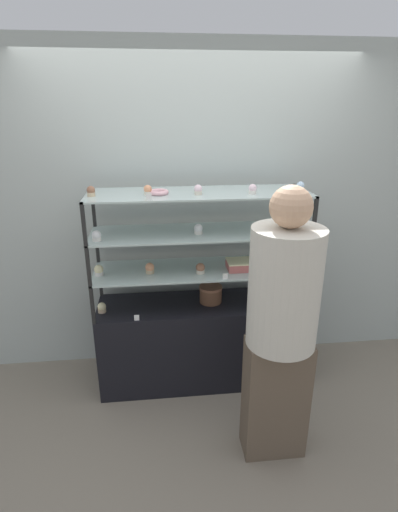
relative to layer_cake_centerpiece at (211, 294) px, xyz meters
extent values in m
plane|color=gray|center=(-0.09, -0.01, -0.76)|extent=(20.00, 20.00, 0.00)
cube|color=#A8B2AD|center=(-0.09, 0.37, 0.54)|extent=(8.00, 0.05, 2.60)
cube|color=black|center=(-0.09, -0.01, -0.41)|extent=(1.56, 0.48, 0.69)
cube|color=black|center=(-0.86, 0.21, 0.08)|extent=(0.02, 0.02, 0.29)
cube|color=black|center=(0.68, 0.21, 0.08)|extent=(0.02, 0.02, 0.29)
cube|color=black|center=(-0.86, -0.24, 0.08)|extent=(0.02, 0.02, 0.29)
cube|color=black|center=(0.68, -0.24, 0.08)|extent=(0.02, 0.02, 0.29)
cube|color=#B2C6C1|center=(-0.09, -0.01, 0.22)|extent=(1.56, 0.48, 0.01)
cube|color=black|center=(-0.86, 0.21, 0.37)|extent=(0.02, 0.02, 0.29)
cube|color=black|center=(0.68, 0.21, 0.37)|extent=(0.02, 0.02, 0.29)
cube|color=black|center=(-0.86, -0.24, 0.37)|extent=(0.02, 0.02, 0.29)
cube|color=black|center=(0.68, -0.24, 0.37)|extent=(0.02, 0.02, 0.29)
cube|color=#B2C6C1|center=(-0.09, -0.01, 0.51)|extent=(1.56, 0.48, 0.01)
cube|color=black|center=(-0.86, 0.21, 0.66)|extent=(0.02, 0.02, 0.29)
cube|color=black|center=(0.68, 0.21, 0.66)|extent=(0.02, 0.02, 0.29)
cube|color=black|center=(-0.86, -0.24, 0.66)|extent=(0.02, 0.02, 0.29)
cube|color=black|center=(0.68, -0.24, 0.66)|extent=(0.02, 0.02, 0.29)
cube|color=#B2C6C1|center=(-0.09, -0.01, 0.80)|extent=(1.56, 0.48, 0.01)
cylinder|color=brown|center=(0.00, 0.00, -0.01)|extent=(0.17, 0.17, 0.11)
cylinder|color=#8C5B42|center=(0.00, 0.00, 0.06)|extent=(0.18, 0.18, 0.02)
cube|color=#C66660|center=(0.21, -0.05, 0.25)|extent=(0.18, 0.17, 0.06)
cube|color=#F4EAB2|center=(0.21, -0.05, 0.29)|extent=(0.19, 0.17, 0.01)
cylinder|color=#CCB28C|center=(-0.83, -0.08, -0.05)|extent=(0.06, 0.06, 0.03)
sphere|color=#F4EAB2|center=(-0.83, -0.08, -0.02)|extent=(0.06, 0.06, 0.06)
cylinder|color=white|center=(0.64, -0.10, -0.05)|extent=(0.06, 0.06, 0.03)
sphere|color=white|center=(0.64, -0.10, -0.02)|extent=(0.06, 0.06, 0.06)
cube|color=white|center=(-0.57, -0.23, -0.05)|extent=(0.04, 0.00, 0.04)
cylinder|color=white|center=(-0.82, -0.06, 0.24)|extent=(0.06, 0.06, 0.03)
sphere|color=#F4EAB2|center=(-0.82, -0.06, 0.27)|extent=(0.07, 0.07, 0.07)
cylinder|color=#CCB28C|center=(-0.46, -0.06, 0.24)|extent=(0.06, 0.06, 0.03)
sphere|color=#E5996B|center=(-0.46, -0.06, 0.27)|extent=(0.07, 0.07, 0.07)
cylinder|color=beige|center=(-0.09, -0.10, 0.24)|extent=(0.06, 0.06, 0.03)
sphere|color=#8C5B42|center=(-0.09, -0.10, 0.27)|extent=(0.07, 0.07, 0.07)
cylinder|color=#CCB28C|center=(0.64, -0.12, 0.24)|extent=(0.06, 0.06, 0.03)
sphere|color=white|center=(0.64, -0.12, 0.27)|extent=(0.07, 0.07, 0.07)
cube|color=white|center=(0.07, -0.23, 0.24)|extent=(0.04, 0.00, 0.04)
cylinder|color=white|center=(-0.80, -0.14, 0.52)|extent=(0.06, 0.06, 0.02)
sphere|color=white|center=(-0.80, -0.14, 0.55)|extent=(0.06, 0.06, 0.06)
cylinder|color=white|center=(-0.10, -0.06, 0.52)|extent=(0.06, 0.06, 0.02)
sphere|color=white|center=(-0.10, -0.06, 0.55)|extent=(0.06, 0.06, 0.06)
cylinder|color=beige|center=(0.63, -0.10, 0.52)|extent=(0.06, 0.06, 0.02)
sphere|color=white|center=(0.63, -0.10, 0.55)|extent=(0.06, 0.06, 0.06)
cube|color=white|center=(0.40, -0.23, 0.53)|extent=(0.04, 0.00, 0.04)
cylinder|color=#CCB28C|center=(-0.83, -0.06, 0.82)|extent=(0.05, 0.05, 0.03)
sphere|color=#8C5B42|center=(-0.83, -0.06, 0.84)|extent=(0.05, 0.05, 0.05)
cylinder|color=beige|center=(-0.45, -0.07, 0.82)|extent=(0.05, 0.05, 0.03)
sphere|color=#E5996B|center=(-0.45, -0.07, 0.84)|extent=(0.05, 0.05, 0.05)
cylinder|color=beige|center=(-0.11, -0.09, 0.82)|extent=(0.05, 0.05, 0.03)
sphere|color=silver|center=(-0.11, -0.09, 0.84)|extent=(0.05, 0.05, 0.05)
cylinder|color=white|center=(0.27, -0.11, 0.82)|extent=(0.05, 0.05, 0.03)
sphere|color=silver|center=(0.27, -0.11, 0.84)|extent=(0.05, 0.05, 0.05)
cylinder|color=white|center=(0.62, -0.05, 0.82)|extent=(0.05, 0.05, 0.03)
sphere|color=silver|center=(0.62, -0.05, 0.84)|extent=(0.05, 0.05, 0.05)
cube|color=white|center=(-0.44, -0.23, 0.82)|extent=(0.04, 0.00, 0.04)
torus|color=#EFB2BC|center=(-0.37, -0.05, 0.82)|extent=(0.14, 0.14, 0.03)
cube|color=brown|center=(0.30, -0.80, -0.35)|extent=(0.39, 0.21, 0.81)
cylinder|color=beige|center=(0.30, -0.80, 0.41)|extent=(0.41, 0.41, 0.71)
sphere|color=tan|center=(0.30, -0.80, 0.88)|extent=(0.23, 0.23, 0.23)
camera|label=1|loc=(-0.40, -2.77, 1.37)|focal=28.00mm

